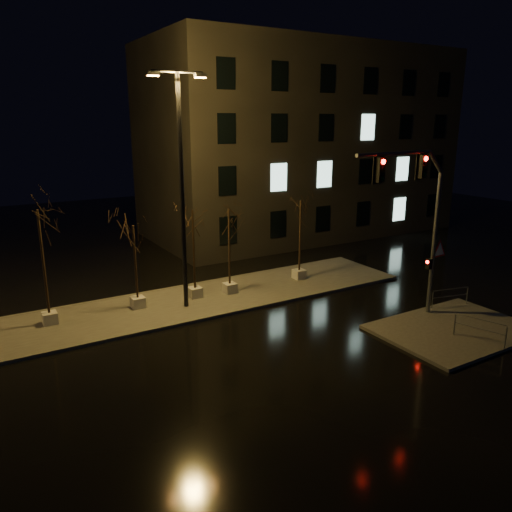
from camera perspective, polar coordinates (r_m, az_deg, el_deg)
ground at (r=22.33m, az=2.22°, el=-9.43°), size 90.00×90.00×0.00m
median at (r=27.14m, az=-4.72°, el=-4.70°), size 22.00×5.00×0.15m
sidewalk_corner at (r=24.78m, az=21.72°, el=-7.80°), size 7.00×5.00×0.15m
building at (r=43.09m, az=4.96°, el=12.80°), size 25.00×12.00×15.00m
tree_0 at (r=24.18m, az=-23.43°, el=2.12°), size 1.80×1.80×5.53m
tree_1 at (r=25.14m, az=-13.75°, el=1.33°), size 1.80×1.80×4.36m
tree_2 at (r=26.00m, az=-7.21°, el=2.97°), size 1.80×1.80×4.86m
tree_3 at (r=26.54m, az=-3.11°, el=3.20°), size 1.80×1.80×4.78m
tree_4 at (r=29.11m, az=5.10°, el=4.32°), size 1.80×1.80×4.83m
traffic_signal_mast at (r=23.91m, az=18.24°, el=4.91°), size 6.47×0.55×7.90m
streetlight_main at (r=24.30m, az=-8.53°, el=8.89°), size 2.83×0.43×11.34m
guard_rail_a at (r=27.27m, az=21.33°, el=-4.13°), size 2.09×0.52×0.93m
guard_rail_b at (r=23.50m, az=24.22°, el=-7.40°), size 0.70×2.05×1.02m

